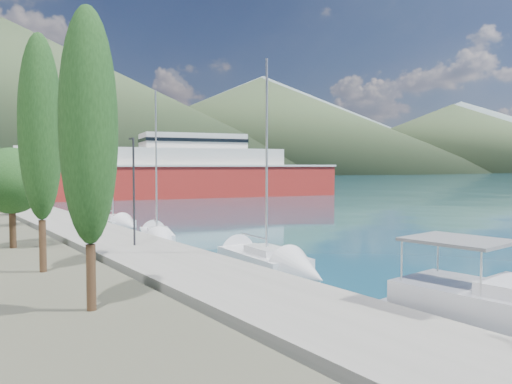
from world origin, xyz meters
TOP-DOWN VIEW (x-y plane):
  - ground at (0.00, 120.00)m, footprint 1400.00×1400.00m
  - quay at (-9.00, 26.00)m, footprint 5.00×88.00m
  - hills_far at (138.59, 618.73)m, footprint 1480.00×900.00m
  - hills_near at (98.04, 372.50)m, footprint 1010.00×520.00m
  - lamp_posts at (-9.00, 13.34)m, footprint 0.15×45.91m
  - sailboat_near at (-4.35, 5.39)m, footprint 3.12×8.32m
  - sailboat_mid at (-5.61, 17.44)m, footprint 4.51×8.12m
  - sailboat_far at (-4.72, 27.54)m, footprint 2.88×7.09m
  - ferry at (15.06, 64.66)m, footprint 63.47×26.36m

SIDE VIEW (x-z plane):
  - ground at x=0.00m, z-range 0.00..0.00m
  - sailboat_mid at x=-5.61m, z-range -5.39..5.95m
  - sailboat_far at x=-4.72m, z-range -4.79..5.37m
  - sailboat_near at x=-4.35m, z-range -5.53..6.16m
  - quay at x=-9.00m, z-range 0.00..0.80m
  - ferry at x=15.06m, z-range -2.41..9.92m
  - lamp_posts at x=-9.00m, z-range 1.05..7.11m
  - hills_near at x=98.04m, z-range -8.32..106.68m
  - hills_far at x=138.59m, z-range -12.61..167.39m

